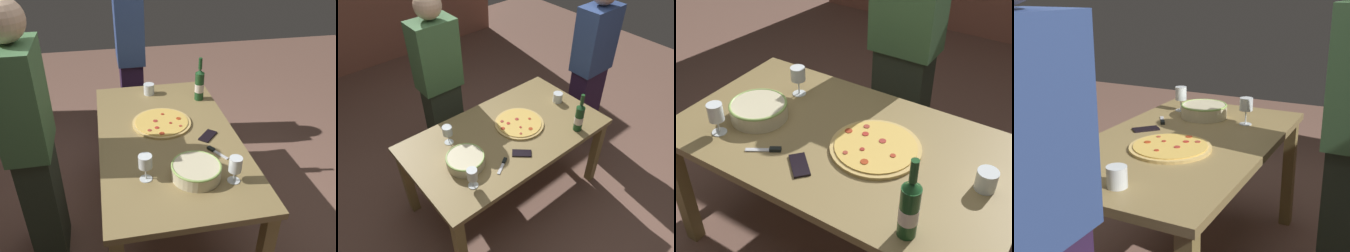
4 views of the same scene
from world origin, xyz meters
TOP-DOWN VIEW (x-y plane):
  - ground_plane at (0.00, 0.00)m, footprint 8.00×8.00m
  - dining_table at (0.00, 0.00)m, footprint 1.60×0.90m
  - pizza at (0.16, 0.01)m, footprint 0.41×0.41m
  - serving_bowl at (-0.44, -0.07)m, footprint 0.28×0.28m
  - wine_bottle at (0.47, -0.34)m, footprint 0.07×0.07m
  - wine_glass_near_pizza at (-0.41, 0.20)m, footprint 0.08×0.08m
  - wine_glass_by_bottle at (-0.51, -0.27)m, footprint 0.07×0.07m
  - cup_amber at (0.64, 0.03)m, footprint 0.09×0.09m
  - cell_phone at (-0.06, -0.25)m, footprint 0.15×0.15m
  - pizza_knife at (-0.24, -0.25)m, footprint 0.15×0.10m
  - person_host at (-0.10, 0.83)m, footprint 0.38×0.24m
  - person_guest_left at (1.20, 0.12)m, footprint 0.38×0.24m

SIDE VIEW (x-z plane):
  - ground_plane at x=0.00m, z-range 0.00..0.00m
  - dining_table at x=0.00m, z-range 0.28..1.03m
  - cell_phone at x=-0.06m, z-range 0.75..0.76m
  - pizza_knife at x=-0.24m, z-range 0.75..0.76m
  - pizza at x=0.16m, z-range 0.75..0.77m
  - cup_amber at x=0.64m, z-range 0.75..0.84m
  - serving_bowl at x=-0.44m, z-range 0.75..0.84m
  - wine_glass_by_bottle at x=-0.51m, z-range 0.78..0.93m
  - wine_glass_near_pizza at x=-0.41m, z-range 0.78..0.94m
  - person_host at x=-0.10m, z-range 0.02..1.70m
  - person_guest_left at x=1.20m, z-range 0.02..1.71m
  - wine_bottle at x=0.47m, z-range 0.71..1.05m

